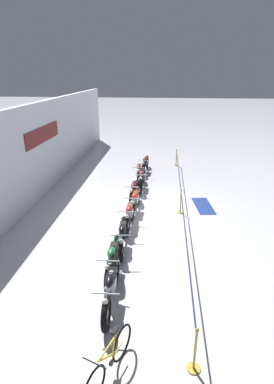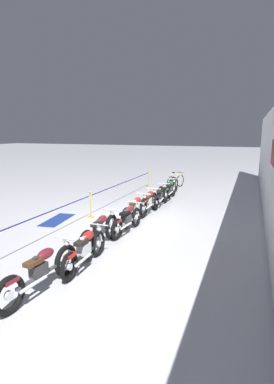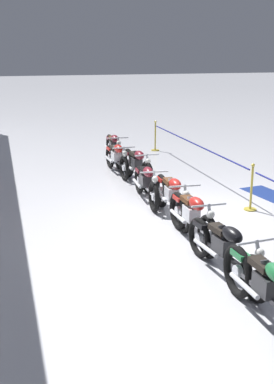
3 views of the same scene
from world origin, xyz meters
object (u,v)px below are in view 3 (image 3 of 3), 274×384
motorcycle_black_2 (225,249)px  motorcycle_maroon_5 (146,183)px  motorcycle_maroon_6 (137,166)px  motorcycle_red_3 (192,218)px  floor_banner (273,196)px  stanchion_mid_right (155,140)px  motorcycle_green_1 (268,291)px  stanchion_mid_left (251,194)px  motorcycle_maroon_8 (114,148)px  motorcycle_red_7 (117,158)px  motorcycle_red_4 (172,197)px

motorcycle_black_2 → motorcycle_maroon_5: bearing=0.6°
motorcycle_black_2 → motorcycle_maroon_6: 5.54m
motorcycle_red_3 → floor_banner: 3.72m
stanchion_mid_right → floor_banner: size_ratio=0.58×
motorcycle_maroon_5 → floor_banner: size_ratio=1.19×
motorcycle_green_1 → stanchion_mid_right: (11.05, -2.09, -0.12)m
motorcycle_black_2 → floor_banner: bearing=-40.2°
stanchion_mid_left → motorcycle_maroon_8: bearing=19.0°
motorcycle_maroon_5 → stanchion_mid_left: stanchion_mid_left is taller
motorcycle_red_3 → motorcycle_maroon_8: 6.71m
motorcycle_red_3 → motorcycle_green_1: bearing=177.2°
stanchion_mid_left → motorcycle_black_2: bearing=144.7°
motorcycle_red_3 → motorcycle_maroon_5: (2.55, 0.10, -0.02)m
motorcycle_red_3 → stanchion_mid_right: stanchion_mid_right is taller
motorcycle_maroon_6 → motorcycle_green_1: bearing=177.8°
motorcycle_maroon_5 → motorcycle_maroon_6: 1.54m
motorcycle_maroon_8 → floor_banner: motorcycle_maroon_8 is taller
motorcycle_red_7 → stanchion_mid_left: size_ratio=2.07×
stanchion_mid_right → motorcycle_maroon_8: bearing=128.8°
motorcycle_red_7 → stanchion_mid_left: (-3.95, -2.08, -0.11)m
motorcycle_maroon_5 → motorcycle_maroon_8: motorcycle_maroon_8 is taller
motorcycle_red_7 → motorcycle_maroon_8: bearing=-9.9°
floor_banner → motorcycle_green_1: bearing=140.3°
stanchion_mid_left → floor_banner: bearing=-53.5°
motorcycle_green_1 → motorcycle_red_7: size_ratio=1.08×
floor_banner → motorcycle_maroon_5: bearing=74.9°
stanchion_mid_left → stanchion_mid_right: (6.81, 0.00, 0.00)m
motorcycle_black_2 → motorcycle_maroon_8: size_ratio=0.96×
motorcycle_red_4 → floor_banner: (0.85, -2.91, -0.48)m
motorcycle_black_2 → motorcycle_red_4: 2.76m
motorcycle_maroon_5 → motorcycle_maroon_8: size_ratio=0.88×
stanchion_mid_left → motorcycle_red_3: bearing=125.2°
motorcycle_green_1 → stanchion_mid_left: (4.24, -2.09, -0.12)m
motorcycle_maroon_6 → motorcycle_maroon_5: bearing=171.8°
motorcycle_red_4 → motorcycle_maroon_5: 1.26m
motorcycle_red_3 → floor_banner: (2.15, -3.00, -0.47)m
motorcycle_maroon_6 → stanchion_mid_left: stanchion_mid_left is taller
motorcycle_green_1 → motorcycle_maroon_8: size_ratio=0.97×
motorcycle_green_1 → floor_banner: motorcycle_green_1 is taller
motorcycle_black_2 → motorcycle_green_1: bearing=176.5°
motorcycle_green_1 → stanchion_mid_left: stanchion_mid_left is taller
motorcycle_black_2 → motorcycle_red_3: size_ratio=1.07×
motorcycle_maroon_6 → stanchion_mid_right: stanchion_mid_right is taller
motorcycle_red_3 → motorcycle_red_4: motorcycle_red_4 is taller
motorcycle_green_1 → motorcycle_red_3: size_ratio=1.09×
stanchion_mid_right → motorcycle_red_3: bearing=166.6°
motorcycle_maroon_8 → motorcycle_green_1: bearing=178.5°
motorcycle_red_4 → stanchion_mid_left: stanchion_mid_left is taller
motorcycle_red_4 → stanchion_mid_right: (6.89, -1.87, -0.12)m
motorcycle_red_7 → motorcycle_maroon_5: bearing=-179.4°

